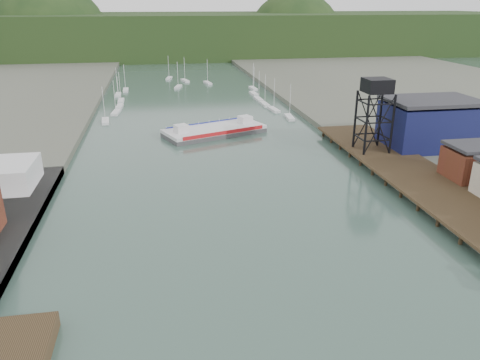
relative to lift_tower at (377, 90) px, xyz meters
name	(u,v)px	position (x,y,z in m)	size (l,w,h in m)	color
ground	(291,354)	(-35.00, -58.00, -15.65)	(600.00, 600.00, 0.00)	#2D4740
east_pier	(407,169)	(2.00, -13.00, -13.75)	(14.00, 70.00, 2.45)	black
lift_tower	(377,90)	(0.00, 0.00, 0.00)	(6.50, 6.50, 16.00)	black
blue_shed	(430,124)	(15.00, 2.00, -8.59)	(20.50, 14.50, 11.30)	#0D0E39
marina_sailboats	(190,96)	(-34.92, 80.46, -15.30)	(57.71, 92.65, 0.90)	silver
distant_hills	(166,38)	(-38.98, 243.35, -5.27)	(500.00, 120.00, 80.00)	black
chain_ferry	(215,130)	(-32.26, 27.04, -14.54)	(28.91, 19.69, 3.87)	#444346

